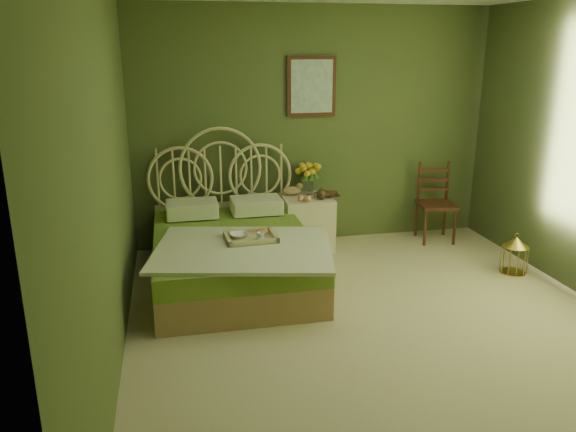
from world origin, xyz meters
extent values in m
plane|color=#C7BA90|center=(0.00, 0.00, 0.00)|extent=(4.50, 4.50, 0.00)
plane|color=#4F572D|center=(0.00, 2.25, 1.30)|extent=(4.00, 0.00, 4.00)
plane|color=#4F572D|center=(-2.00, 0.00, 1.30)|extent=(0.00, 4.50, 4.50)
cube|color=#35190E|center=(-0.04, 2.23, 1.75)|extent=(0.54, 0.03, 0.64)
cube|color=silver|center=(-0.04, 2.21, 1.75)|extent=(0.46, 0.01, 0.56)
cube|color=#A47A52|center=(-1.06, 1.16, 0.14)|extent=(1.43, 1.91, 0.29)
cube|color=olive|center=(-1.06, 1.16, 0.38)|extent=(1.43, 1.91, 0.19)
cube|color=beige|center=(-1.01, 0.73, 0.49)|extent=(1.71, 1.43, 0.03)
cube|color=beige|center=(-1.39, 1.83, 0.56)|extent=(0.53, 0.38, 0.15)
cube|color=beige|center=(-0.72, 1.83, 0.56)|extent=(0.53, 0.38, 0.15)
cube|color=beige|center=(-0.92, 0.92, 0.50)|extent=(0.47, 0.37, 0.04)
ellipsoid|color=#B77A38|center=(-0.80, 1.01, 0.55)|extent=(0.12, 0.07, 0.05)
cube|color=#F4E5C6|center=(-0.14, 1.98, 0.29)|extent=(0.53, 0.53, 0.58)
cylinder|color=silver|center=(-0.09, 2.11, 0.67)|extent=(0.10, 0.10, 0.18)
ellipsoid|color=#A47A52|center=(-0.29, 2.09, 0.63)|extent=(0.21, 0.11, 0.10)
sphere|color=#F38F5E|center=(-0.25, 1.82, 0.62)|extent=(0.07, 0.07, 0.07)
sphere|color=#F38F5E|center=(-0.17, 1.80, 0.62)|extent=(0.07, 0.07, 0.07)
cube|color=#35190E|center=(1.37, 1.90, 0.43)|extent=(0.45, 0.45, 0.04)
cylinder|color=#35190E|center=(1.20, 1.73, 0.21)|extent=(0.03, 0.03, 0.43)
cylinder|color=#35190E|center=(1.54, 1.73, 0.21)|extent=(0.03, 0.03, 0.43)
cylinder|color=#35190E|center=(1.20, 2.07, 0.21)|extent=(0.03, 0.03, 0.43)
cylinder|color=#35190E|center=(1.54, 2.07, 0.21)|extent=(0.03, 0.03, 0.43)
cube|color=#35190E|center=(1.37, 2.07, 0.66)|extent=(0.34, 0.08, 0.47)
cylinder|color=gold|center=(1.70, 0.83, 0.01)|extent=(0.24, 0.24, 0.01)
cylinder|color=gold|center=(1.70, 0.83, 0.14)|extent=(0.24, 0.24, 0.27)
cone|color=gold|center=(1.70, 0.83, 0.32)|extent=(0.24, 0.24, 0.10)
imported|color=#381E0F|center=(0.04, 2.00, 0.59)|extent=(0.18, 0.24, 0.02)
imported|color=#472819|center=(0.04, 2.00, 0.61)|extent=(0.25, 0.27, 0.02)
imported|color=white|center=(-1.02, 0.97, 0.54)|extent=(0.18, 0.18, 0.04)
imported|color=white|center=(-0.84, 0.86, 0.55)|extent=(0.08, 0.08, 0.07)
camera|label=1|loc=(-1.57, -3.79, 2.17)|focal=35.00mm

